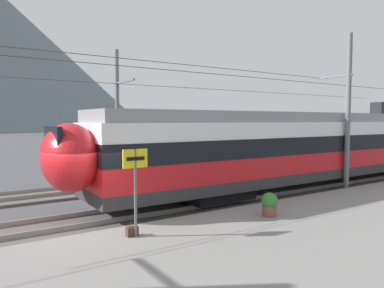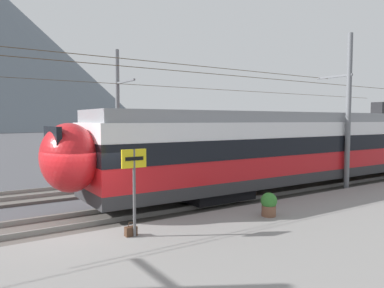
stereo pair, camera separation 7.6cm
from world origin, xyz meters
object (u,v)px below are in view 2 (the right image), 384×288
train_near_platform (331,144)px  handbag_near_sign (131,231)px  platform_sign (134,173)px  catenary_mast_mid (346,111)px  train_far_track (377,135)px  catenary_mast_far_side (119,113)px  potted_plant_platform_edge (269,203)px

train_near_platform → handbag_near_sign: train_near_platform is taller
platform_sign → catenary_mast_mid: bearing=7.5°
train_near_platform → catenary_mast_mid: (-1.02, -1.53, 1.70)m
train_near_platform → train_far_track: size_ratio=1.00×
train_far_track → catenary_mast_far_side: catenary_mast_far_side is taller
train_far_track → catenary_mast_far_side: bearing=175.0°
catenary_mast_mid → catenary_mast_far_side: bearing=130.6°
train_near_platform → train_far_track: (14.05, 5.53, -0.00)m
handbag_near_sign → catenary_mast_far_side: bearing=69.3°
catenary_mast_far_side → potted_plant_platform_edge: 11.53m
train_near_platform → catenary_mast_mid: bearing=-123.6°
catenary_mast_mid → handbag_near_sign: (-11.72, -1.42, -3.46)m
train_far_track → platform_sign: (-26.73, -8.60, -0.15)m
train_far_track → catenary_mast_mid: size_ratio=0.67×
train_far_track → catenary_mast_far_side: 22.98m
catenary_mast_far_side → catenary_mast_mid: bearing=-49.4°
train_far_track → handbag_near_sign: (-26.79, -8.48, -1.76)m
platform_sign → potted_plant_platform_edge: 4.78m
train_far_track → potted_plant_platform_edge: 23.99m
catenary_mast_far_side → platform_sign: 11.43m
catenary_mast_mid → catenary_mast_far_side: size_ratio=1.00×
train_far_track → platform_sign: size_ratio=12.01×
catenary_mast_mid → handbag_near_sign: 12.31m
catenary_mast_mid → potted_plant_platform_edge: 8.03m
train_near_platform → handbag_near_sign: (-12.74, -2.95, -1.76)m
catenary_mast_far_side → potted_plant_platform_edge: (0.68, -11.07, -3.14)m
catenary_mast_far_side → platform_sign: catenary_mast_far_side is taller
catenary_mast_far_side → platform_sign: (-3.89, -10.59, -1.83)m
catenary_mast_far_side → handbag_near_sign: 11.71m
train_far_track → handbag_near_sign: bearing=-162.4°
catenary_mast_far_side → handbag_near_sign: (-3.95, -10.48, -3.43)m
train_far_track → catenary_mast_far_side: (-22.83, 2.00, 1.68)m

